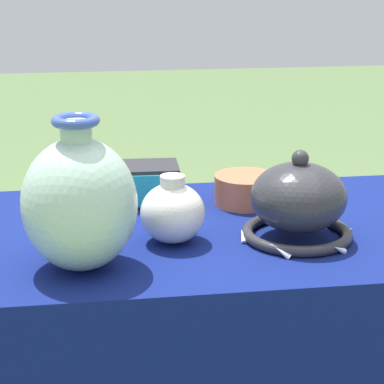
{
  "coord_description": "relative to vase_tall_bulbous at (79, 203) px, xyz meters",
  "views": [
    {
      "loc": [
        -0.25,
        -1.45,
        1.26
      ],
      "look_at": [
        -0.05,
        -0.09,
        0.82
      ],
      "focal_mm": 70.0,
      "sensor_mm": 36.0,
      "label": 1
    }
  ],
  "objects": [
    {
      "name": "display_table",
      "position": [
        0.26,
        0.16,
        -0.21
      ],
      "size": [
        1.2,
        0.64,
        0.72
      ],
      "color": "#38383D",
      "rests_on": "ground_plane"
    },
    {
      "name": "vase_tall_bulbous",
      "position": [
        0.0,
        0.0,
        0.0
      ],
      "size": [
        0.21,
        0.21,
        0.28
      ],
      "color": "#A8CCB7",
      "rests_on": "display_table"
    },
    {
      "name": "vase_dome_bell",
      "position": [
        0.43,
        0.09,
        -0.05
      ],
      "size": [
        0.23,
        0.22,
        0.19
      ],
      "color": "#2D2D33",
      "rests_on": "display_table"
    },
    {
      "name": "mosaic_tile_box",
      "position": [
        0.14,
        0.36,
        -0.08
      ],
      "size": [
        0.17,
        0.13,
        0.09
      ],
      "rotation": [
        0.0,
        0.0,
        -0.04
      ],
      "color": "#232328",
      "rests_on": "display_table"
    },
    {
      "name": "jar_round_ivory",
      "position": [
        0.18,
        0.1,
        -0.06
      ],
      "size": [
        0.13,
        0.13,
        0.14
      ],
      "color": "white",
      "rests_on": "display_table"
    },
    {
      "name": "pot_squat_terracotta",
      "position": [
        0.37,
        0.31,
        -0.09
      ],
      "size": [
        0.14,
        0.14,
        0.07
      ],
      "primitive_type": "cylinder",
      "color": "#BC6642",
      "rests_on": "display_table"
    }
  ]
}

